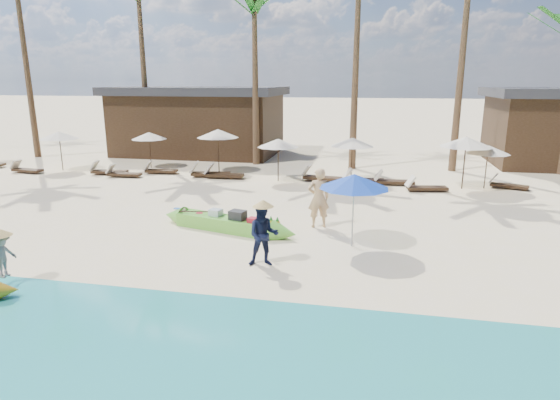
# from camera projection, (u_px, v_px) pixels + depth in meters

# --- Properties ---
(ground) EXTENTS (240.00, 240.00, 0.00)m
(ground) POSITION_uv_depth(u_px,v_px,m) (246.00, 256.00, 12.90)
(ground) COLOR beige
(ground) RESTS_ON ground
(wet_sand_strip) EXTENTS (240.00, 4.50, 0.01)m
(wet_sand_strip) POSITION_uv_depth(u_px,v_px,m) (169.00, 359.00, 8.15)
(wet_sand_strip) COLOR tan
(wet_sand_strip) RESTS_ON ground
(green_canoe) EXTENTS (5.45, 1.77, 0.71)m
(green_canoe) POSITION_uv_depth(u_px,v_px,m) (226.00, 223.00, 15.11)
(green_canoe) COLOR #62BA38
(green_canoe) RESTS_ON ground
(tourist) EXTENTS (0.84, 0.69, 1.98)m
(tourist) POSITION_uv_depth(u_px,v_px,m) (319.00, 198.00, 15.26)
(tourist) COLOR tan
(tourist) RESTS_ON ground
(vendor_green) EXTENTS (0.92, 0.79, 1.66)m
(vendor_green) POSITION_uv_depth(u_px,v_px,m) (263.00, 235.00, 12.09)
(vendor_green) COLOR #121733
(vendor_green) RESTS_ON ground
(vendor_yellow) EXTENTS (0.44, 0.72, 1.09)m
(vendor_yellow) POSITION_uv_depth(u_px,v_px,m) (3.00, 255.00, 10.99)
(vendor_yellow) COLOR gray
(vendor_yellow) RESTS_ON ground
(blue_umbrella) EXTENTS (2.00, 2.00, 2.15)m
(blue_umbrella) POSITION_uv_depth(u_px,v_px,m) (354.00, 181.00, 13.22)
(blue_umbrella) COLOR #99999E
(blue_umbrella) RESTS_ON ground
(resort_parasol_2) EXTENTS (2.02, 2.02, 2.08)m
(resort_parasol_2) POSITION_uv_depth(u_px,v_px,m) (59.00, 135.00, 24.76)
(resort_parasol_2) COLOR #362316
(resort_parasol_2) RESTS_ON ground
(lounger_2_left) EXTENTS (1.78, 0.72, 0.59)m
(lounger_2_left) POSITION_uv_depth(u_px,v_px,m) (25.00, 169.00, 24.47)
(lounger_2_left) COLOR #362316
(lounger_2_left) RESTS_ON ground
(resort_parasol_3) EXTENTS (1.91, 1.91, 1.96)m
(resort_parasol_3) POSITION_uv_depth(u_px,v_px,m) (149.00, 136.00, 25.51)
(resort_parasol_3) COLOR #362316
(resort_parasol_3) RESTS_ON ground
(lounger_3_left) EXTENTS (1.94, 0.83, 0.64)m
(lounger_3_left) POSITION_uv_depth(u_px,v_px,m) (107.00, 171.00, 24.01)
(lounger_3_left) COLOR #362316
(lounger_3_left) RESTS_ON ground
(lounger_3_right) EXTENTS (1.75, 0.65, 0.58)m
(lounger_3_right) POSITION_uv_depth(u_px,v_px,m) (122.00, 173.00, 23.40)
(lounger_3_right) COLOR #362316
(lounger_3_right) RESTS_ON ground
(resort_parasol_4) EXTENTS (2.18, 2.18, 2.25)m
(resort_parasol_4) POSITION_uv_depth(u_px,v_px,m) (218.00, 133.00, 24.29)
(resort_parasol_4) COLOR #362316
(resort_parasol_4) RESTS_ON ground
(lounger_4_left) EXTENTS (1.76, 0.72, 0.58)m
(lounger_4_left) POSITION_uv_depth(u_px,v_px,m) (159.00, 170.00, 24.25)
(lounger_4_left) COLOR #362316
(lounger_4_left) RESTS_ON ground
(lounger_4_right) EXTENTS (2.07, 0.90, 0.68)m
(lounger_4_right) POSITION_uv_depth(u_px,v_px,m) (208.00, 173.00, 23.40)
(lounger_4_right) COLOR #362316
(lounger_4_right) RESTS_ON ground
(resort_parasol_5) EXTENTS (1.98, 1.98, 2.04)m
(resort_parasol_5) POSITION_uv_depth(u_px,v_px,m) (278.00, 143.00, 22.05)
(resort_parasol_5) COLOR #362316
(resort_parasol_5) RESTS_ON ground
(lounger_5_left) EXTENTS (1.95, 0.67, 0.66)m
(lounger_5_left) POSITION_uv_depth(u_px,v_px,m) (222.00, 174.00, 23.08)
(lounger_5_left) COLOR #362316
(lounger_5_left) RESTS_ON ground
(resort_parasol_6) EXTENTS (2.05, 2.05, 2.11)m
(resort_parasol_6) POSITION_uv_depth(u_px,v_px,m) (352.00, 142.00, 21.87)
(resort_parasol_6) COLOR #362316
(resort_parasol_6) RESTS_ON ground
(lounger_6_left) EXTENTS (2.05, 0.89, 0.67)m
(lounger_6_left) POSITION_uv_depth(u_px,v_px,m) (320.00, 177.00, 22.43)
(lounger_6_left) COLOR #362316
(lounger_6_left) RESTS_ON ground
(lounger_6_right) EXTENTS (2.03, 0.94, 0.66)m
(lounger_6_right) POSITION_uv_depth(u_px,v_px,m) (362.00, 179.00, 21.87)
(lounger_6_right) COLOR #362316
(lounger_6_right) RESTS_ON ground
(resort_parasol_7) EXTENTS (2.27, 2.27, 2.33)m
(resort_parasol_7) POSITION_uv_depth(u_px,v_px,m) (466.00, 142.00, 20.41)
(resort_parasol_7) COLOR #362316
(resort_parasol_7) RESTS_ON ground
(lounger_7_left) EXTENTS (1.87, 0.71, 0.62)m
(lounger_7_left) POSITION_uv_depth(u_px,v_px,m) (392.00, 181.00, 21.64)
(lounger_7_left) COLOR #362316
(lounger_7_left) RESTS_ON ground
(lounger_7_right) EXTENTS (1.87, 0.86, 0.61)m
(lounger_7_right) POSITION_uv_depth(u_px,v_px,m) (424.00, 187.00, 20.39)
(lounger_7_right) COLOR #362316
(lounger_7_right) RESTS_ON ground
(resort_parasol_8) EXTENTS (1.88, 1.88, 1.94)m
(resort_parasol_8) POSITION_uv_depth(u_px,v_px,m) (488.00, 150.00, 20.58)
(resort_parasol_8) COLOR #362316
(resort_parasol_8) RESTS_ON ground
(lounger_8_left) EXTENTS (1.72, 1.03, 0.56)m
(lounger_8_left) POSITION_uv_depth(u_px,v_px,m) (506.00, 184.00, 20.93)
(lounger_8_left) COLOR #362316
(lounger_8_left) RESTS_ON ground
(palm_2) EXTENTS (2.08, 2.08, 11.33)m
(palm_2) POSITION_uv_depth(u_px,v_px,m) (139.00, 0.00, 26.94)
(palm_2) COLOR brown
(palm_2) RESTS_ON ground
(palm_3) EXTENTS (2.08, 2.08, 10.52)m
(palm_3) POSITION_uv_depth(u_px,v_px,m) (254.00, 6.00, 24.96)
(palm_3) COLOR brown
(palm_3) RESTS_ON ground
(pavilion_west) EXTENTS (10.80, 6.60, 4.30)m
(pavilion_west) POSITION_uv_depth(u_px,v_px,m) (199.00, 120.00, 30.51)
(pavilion_west) COLOR #362316
(pavilion_west) RESTS_ON ground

